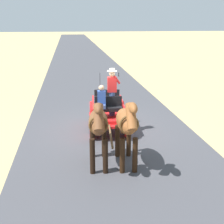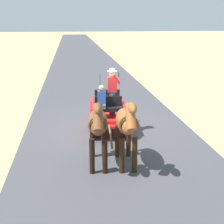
{
  "view_description": "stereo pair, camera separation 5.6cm",
  "coord_description": "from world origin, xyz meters",
  "views": [
    {
      "loc": [
        1.45,
        11.43,
        4.21
      ],
      "look_at": [
        0.02,
        1.36,
        1.1
      ],
      "focal_mm": 48.73,
      "sensor_mm": 36.0,
      "label": 1
    },
    {
      "loc": [
        1.39,
        11.44,
        4.21
      ],
      "look_at": [
        0.02,
        1.36,
        1.1
      ],
      "focal_mm": 48.73,
      "sensor_mm": 36.0,
      "label": 2
    }
  ],
  "objects": [
    {
      "name": "horse_drawn_carriage",
      "position": [
        0.03,
        0.24,
        0.82
      ],
      "size": [
        1.6,
        4.52,
        2.5
      ],
      "color": "red",
      "rests_on": "ground"
    },
    {
      "name": "road_surface",
      "position": [
        0.0,
        0.0,
        0.0
      ],
      "size": [
        6.58,
        160.0,
        0.01
      ],
      "primitive_type": "cube",
      "color": "#424247",
      "rests_on": "ground"
    },
    {
      "name": "ground_plane",
      "position": [
        0.0,
        0.0,
        0.0
      ],
      "size": [
        200.0,
        200.0,
        0.0
      ],
      "primitive_type": "plane",
      "color": "tan"
    },
    {
      "name": "horse_near_side",
      "position": [
        -0.13,
        3.3,
        1.32
      ],
      "size": [
        0.61,
        2.13,
        2.21
      ],
      "color": "brown",
      "rests_on": "ground"
    },
    {
      "name": "horse_off_side",
      "position": [
        0.69,
        3.23,
        1.32
      ],
      "size": [
        0.68,
        2.14,
        2.21
      ],
      "color": "brown",
      "rests_on": "ground"
    }
  ]
}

